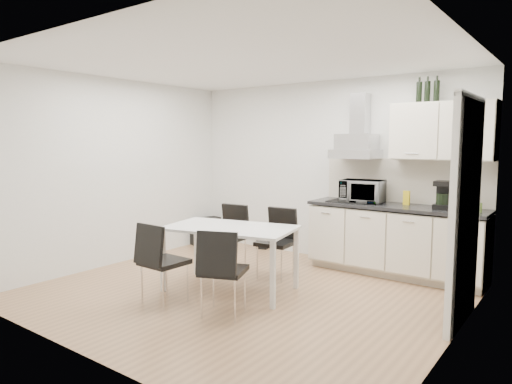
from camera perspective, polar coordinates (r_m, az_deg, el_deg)
ground at (r=5.37m, az=-1.58°, el=-12.43°), size 4.50×4.50×0.00m
wall_back at (r=6.79m, az=8.83°, el=2.64°), size 4.50×0.10×2.60m
wall_front at (r=3.74m, az=-20.83°, el=-0.58°), size 4.50×0.10×2.60m
wall_left at (r=6.72m, az=-16.94°, el=2.41°), size 0.10×4.00×2.60m
wall_right at (r=4.12m, az=23.85°, el=-0.11°), size 0.10×4.00×2.60m
ceiling at (r=5.16m, az=-1.67°, el=16.08°), size 4.50×4.50×0.00m
doorway at (r=4.70m, az=24.70°, el=-2.51°), size 0.08×1.04×2.10m
kitchenette at (r=6.13m, az=17.51°, el=-2.38°), size 2.22×0.64×2.52m
dining_table at (r=5.29m, az=-3.25°, el=-5.15°), size 1.61×1.13×0.75m
chair_far_left at (r=6.12m, az=-3.56°, el=-5.82°), size 0.49×0.54×0.88m
chair_far_right at (r=5.81m, az=2.47°, el=-6.48°), size 0.49×0.54×0.88m
chair_near_left at (r=5.00m, az=-11.38°, el=-8.69°), size 0.45×0.51×0.88m
chair_near_right at (r=4.60m, az=-4.08°, el=-9.89°), size 0.59×0.63×0.88m
guitar_amp at (r=7.86m, az=-6.41°, el=-4.79°), size 0.37×0.56×0.43m
floor_speaker at (r=7.43m, az=0.85°, el=-6.03°), size 0.20×0.19×0.28m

